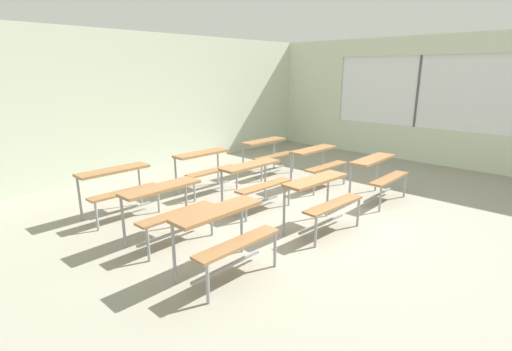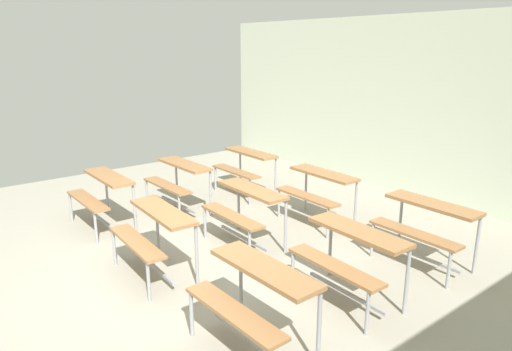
% 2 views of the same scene
% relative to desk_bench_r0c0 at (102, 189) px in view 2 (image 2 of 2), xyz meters
% --- Properties ---
extents(ground, '(10.00, 9.00, 0.05)m').
position_rel_desk_bench_r0c0_xyz_m(ground, '(1.98, 0.25, -0.59)').
color(ground, gray).
extents(wall_back, '(10.00, 0.12, 3.00)m').
position_rel_desk_bench_r0c0_xyz_m(wall_back, '(1.98, 4.75, 0.94)').
color(wall_back, beige).
rests_on(wall_back, ground).
extents(desk_bench_r0c0, '(1.10, 0.59, 0.74)m').
position_rel_desk_bench_r0c0_xyz_m(desk_bench_r0c0, '(0.00, 0.00, 0.00)').
color(desk_bench_r0c0, olive).
rests_on(desk_bench_r0c0, ground).
extents(desk_bench_r0c1, '(1.13, 0.64, 0.74)m').
position_rel_desk_bench_r0c0_xyz_m(desk_bench_r0c1, '(1.75, -0.07, 0.00)').
color(desk_bench_r0c1, olive).
rests_on(desk_bench_r0c1, ground).
extents(desk_bench_r0c2, '(1.11, 0.61, 0.74)m').
position_rel_desk_bench_r0c0_xyz_m(desk_bench_r0c2, '(3.50, -0.05, 0.00)').
color(desk_bench_r0c2, olive).
rests_on(desk_bench_r0c2, ground).
extents(desk_bench_r1c0, '(1.11, 0.62, 0.74)m').
position_rel_desk_bench_r0c0_xyz_m(desk_bench_r1c0, '(0.05, 1.19, 0.00)').
color(desk_bench_r1c0, olive).
rests_on(desk_bench_r1c0, ground).
extents(desk_bench_r1c1, '(1.11, 0.61, 0.74)m').
position_rel_desk_bench_r0c0_xyz_m(desk_bench_r1c1, '(1.74, 1.20, 0.00)').
color(desk_bench_r1c1, olive).
rests_on(desk_bench_r1c1, ground).
extents(desk_bench_r1c2, '(1.12, 0.62, 0.74)m').
position_rel_desk_bench_r0c0_xyz_m(desk_bench_r1c2, '(3.47, 1.18, 0.00)').
color(desk_bench_r1c2, olive).
rests_on(desk_bench_r1c2, ground).
extents(desk_bench_r2c0, '(1.10, 0.60, 0.74)m').
position_rel_desk_bench_r0c0_xyz_m(desk_bench_r2c0, '(0.04, 2.50, 0.00)').
color(desk_bench_r2c0, olive).
rests_on(desk_bench_r2c0, ground).
extents(desk_bench_r2c1, '(1.11, 0.61, 0.74)m').
position_rel_desk_bench_r0c0_xyz_m(desk_bench_r2c1, '(1.76, 2.49, 0.00)').
color(desk_bench_r2c1, olive).
rests_on(desk_bench_r2c1, ground).
extents(desk_bench_r2c2, '(1.11, 0.60, 0.74)m').
position_rel_desk_bench_r0c0_xyz_m(desk_bench_r2c2, '(3.48, 2.49, 0.00)').
color(desk_bench_r2c2, olive).
rests_on(desk_bench_r2c2, ground).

